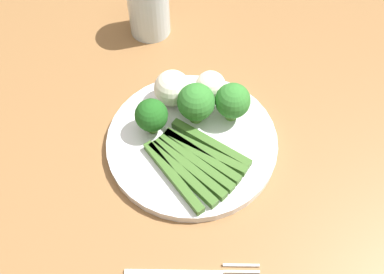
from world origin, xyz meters
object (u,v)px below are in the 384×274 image
at_px(dining_table, 165,192).
at_px(broccoli_back_right, 196,102).
at_px(plate, 192,142).
at_px(cauliflower_right, 172,88).
at_px(broccoli_outer_edge, 151,116).
at_px(asparagus_bundle, 194,161).
at_px(broccoli_front, 233,101).
at_px(cauliflower_edge, 211,86).
at_px(water_glass, 149,6).

bearing_deg(dining_table, broccoli_back_right, 140.14).
height_order(dining_table, plate, plate).
bearing_deg(cauliflower_right, broccoli_outer_edge, -29.76).
height_order(dining_table, asparagus_bundle, asparagus_bundle).
xyz_separation_m(plate, broccoli_front, (-0.04, 0.06, 0.04)).
bearing_deg(broccoli_front, plate, -58.15).
bearing_deg(broccoli_outer_edge, asparagus_bundle, 42.58).
distance_m(plate, cauliflower_edge, 0.09).
xyz_separation_m(asparagus_bundle, broccoli_front, (-0.08, 0.06, 0.03)).
bearing_deg(cauliflower_edge, broccoli_back_right, -29.75).
relative_size(plate, broccoli_outer_edge, 4.26).
height_order(cauliflower_right, cauliflower_edge, cauliflower_right).
bearing_deg(water_glass, broccoli_back_right, 17.53).
bearing_deg(broccoli_back_right, asparagus_bundle, -5.38).
relative_size(dining_table, asparagus_bundle, 9.87).
relative_size(dining_table, plate, 6.07).
bearing_deg(broccoli_back_right, broccoli_front, 91.28).
xyz_separation_m(broccoli_back_right, broccoli_outer_edge, (0.02, -0.06, -0.01)).
bearing_deg(cauliflower_edge, plate, -22.22).
bearing_deg(cauliflower_edge, asparagus_bundle, -14.80).
distance_m(plate, broccoli_back_right, 0.06).
height_order(broccoli_back_right, cauliflower_right, broccoli_back_right).
bearing_deg(broccoli_front, broccoli_outer_edge, -81.56).
bearing_deg(dining_table, broccoli_front, 121.40).
relative_size(broccoli_back_right, cauliflower_right, 1.22).
height_order(broccoli_back_right, cauliflower_edge, broccoli_back_right).
height_order(plate, cauliflower_edge, cauliflower_edge).
distance_m(plate, broccoli_front, 0.08).
bearing_deg(broccoli_back_right, dining_table, -39.86).
xyz_separation_m(dining_table, plate, (-0.03, 0.04, 0.10)).
height_order(broccoli_back_right, broccoli_front, broccoli_back_right).
height_order(broccoli_outer_edge, water_glass, water_glass).
distance_m(broccoli_back_right, cauliflower_right, 0.05).
distance_m(broccoli_back_right, broccoli_front, 0.05).
xyz_separation_m(dining_table, broccoli_back_right, (-0.06, 0.05, 0.15)).
relative_size(broccoli_front, cauliflower_edge, 1.36).
bearing_deg(cauliflower_right, dining_table, -10.97).
bearing_deg(dining_table, broccoli_outer_edge, -166.49).
height_order(plate, broccoli_back_right, broccoli_back_right).
bearing_deg(cauliflower_right, asparagus_bundle, 12.59).
xyz_separation_m(broccoli_front, water_glass, (-0.21, -0.12, 0.00)).
bearing_deg(water_glass, asparagus_bundle, 11.69).
distance_m(asparagus_bundle, broccoli_outer_edge, 0.09).
distance_m(plate, asparagus_bundle, 0.04).
relative_size(dining_table, broccoli_front, 23.75).
distance_m(broccoli_outer_edge, cauliflower_right, 0.06).
relative_size(asparagus_bundle, broccoli_front, 2.40).
bearing_deg(broccoli_outer_edge, broccoli_front, 98.44).
bearing_deg(broccoli_front, water_glass, -150.57).
distance_m(broccoli_front, water_glass, 0.24).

